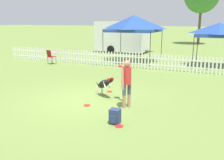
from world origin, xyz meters
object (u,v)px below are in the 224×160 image
Objects in this scene: handler_person at (126,78)px; leaping_dog at (104,84)px; frisbee_near_handler at (109,91)px; canopy_tent_main at (219,30)px; folding_chair_center at (50,56)px; frisbee_near_dog at (87,105)px; canopy_tent_secondary at (134,23)px; equipment_trailer at (122,36)px; backpack_on_grass at (115,116)px; frisbee_midfield at (119,126)px.

handler_person is 1.46× the size of leaping_dog.
handler_person is at bearing 90.28° from leaping_dog.
frisbee_near_handler is at bearing -138.79° from leaping_dog.
frisbee_near_handler is (-0.09, 0.67, -0.49)m from leaping_dog.
canopy_tent_main is at bearing -169.77° from leaping_dog.
canopy_tent_main is (9.95, 3.33, 1.69)m from folding_chair_center.
handler_person is at bearing -105.35° from canopy_tent_main.
frisbee_near_dog is 0.07× the size of canopy_tent_secondary.
leaping_dog is 0.33× the size of canopy_tent_secondary.
canopy_tent_secondary is 5.17m from equipment_trailer.
canopy_tent_secondary is at bearing -55.73° from equipment_trailer.
handler_person is 7.08× the size of frisbee_near_handler.
folding_chair_center is 10.63m from canopy_tent_main.
equipment_trailer reaches higher than frisbee_near_handler.
folding_chair_center is (-6.27, 5.06, 0.07)m from leaping_dog.
canopy_tent_main is (3.68, 8.39, 1.76)m from leaping_dog.
canopy_tent_main is at bearing 77.51° from backpack_on_grass.
frisbee_midfield is 0.04× the size of equipment_trailer.
handler_person is 3.75× the size of backpack_on_grass.
frisbee_midfield is 0.08× the size of canopy_tent_main.
frisbee_midfield is 0.24× the size of folding_chair_center.
frisbee_near_handler is at bearing -78.21° from canopy_tent_secondary.
backpack_on_grass is at bearing 65.84° from leaping_dog.
canopy_tent_main is 0.50× the size of equipment_trailer.
frisbee_near_handler is at bearing 118.52° from frisbee_midfield.
canopy_tent_main reaches higher than frisbee_near_handler.
folding_chair_center reaches higher than backpack_on_grass.
frisbee_near_handler is 0.07× the size of canopy_tent_secondary.
folding_chair_center is 6.00m from canopy_tent_secondary.
handler_person is 1.64m from frisbee_near_dog.
equipment_trailer is at bearing 111.09° from frisbee_midfield.
equipment_trailer reaches higher than frisbee_near_dog.
folding_chair_center reaches higher than frisbee_midfield.
backpack_on_grass reaches higher than frisbee_near_handler.
handler_person is at bearing 159.32° from folding_chair_center.
backpack_on_grass is at bearing 153.98° from folding_chair_center.
frisbee_near_handler is 0.04× the size of equipment_trailer.
frisbee_near_handler is 0.53× the size of backpack_on_grass.
backpack_on_grass is 0.13× the size of canopy_tent_secondary.
backpack_on_grass is at bearing -102.49° from canopy_tent_main.
canopy_tent_secondary is (-2.86, 9.15, 1.62)m from handler_person.
frisbee_near_dog is at bearing 152.20° from folding_chair_center.
handler_person is at bearing -64.45° from equipment_trailer.
backpack_on_grass is at bearing -73.91° from canopy_tent_secondary.
canopy_tent_main reaches higher than folding_chair_center.
leaping_dog reaches higher than frisbee_near_dog.
handler_person is 7.08× the size of frisbee_near_dog.
frisbee_midfield is (1.62, -2.98, 0.00)m from frisbee_near_handler.
handler_person reaches higher than backpack_on_grass.
frisbee_near_handler is at bearing 162.05° from folding_chair_center.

